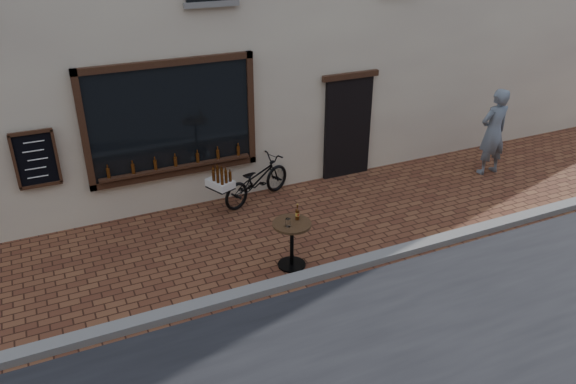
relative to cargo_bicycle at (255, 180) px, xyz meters
name	(u,v)px	position (x,y,z in m)	size (l,w,h in m)	color
ground	(351,276)	(0.40, -3.13, -0.46)	(90.00, 90.00, 0.00)	#51291A
kerb	(345,267)	(0.40, -2.93, -0.40)	(90.00, 0.25, 0.12)	slate
cargo_bicycle	(255,180)	(0.00, 0.00, 0.00)	(2.04, 1.26, 0.96)	black
bistro_table	(292,235)	(-0.34, -2.45, 0.12)	(0.64, 0.64, 1.09)	black
pedestrian	(493,132)	(5.27, -0.92, 0.51)	(0.71, 0.47, 1.95)	slate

